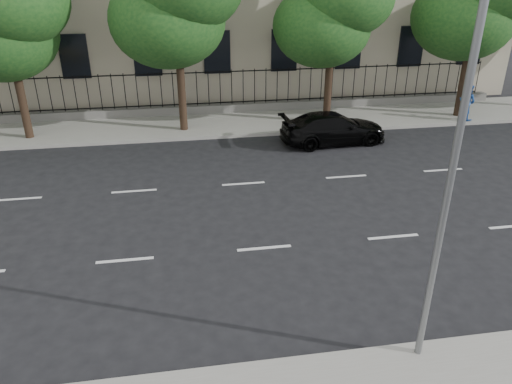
% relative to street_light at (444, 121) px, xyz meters
% --- Properties ---
extents(ground, '(120.00, 120.00, 0.00)m').
position_rel_street_light_xyz_m(ground, '(-2.50, 1.77, -5.15)').
color(ground, black).
rests_on(ground, ground).
extents(far_sidewalk, '(60.00, 4.00, 0.15)m').
position_rel_street_light_xyz_m(far_sidewalk, '(-2.50, 15.77, -5.07)').
color(far_sidewalk, gray).
rests_on(far_sidewalk, ground).
extents(lane_markings, '(49.60, 4.62, 0.01)m').
position_rel_street_light_xyz_m(lane_markings, '(-2.50, 6.52, -5.14)').
color(lane_markings, silver).
rests_on(lane_markings, ground).
extents(iron_fence, '(30.00, 0.50, 2.20)m').
position_rel_street_light_xyz_m(iron_fence, '(-2.50, 17.47, -4.50)').
color(iron_fence, slate).
rests_on(iron_fence, far_sidewalk).
extents(street_light, '(0.25, 3.32, 8.05)m').
position_rel_street_light_xyz_m(street_light, '(0.00, 0.00, 0.00)').
color(street_light, slate).
rests_on(street_light, near_sidewalk).
extents(tree_b, '(5.53, 5.12, 8.97)m').
position_rel_street_light_xyz_m(tree_b, '(-11.46, 15.13, 0.69)').
color(tree_b, '#382619').
rests_on(tree_b, far_sidewalk).
extents(black_sedan, '(4.88, 2.29, 1.38)m').
position_rel_street_light_xyz_m(black_sedan, '(2.07, 12.46, -4.46)').
color(black_sedan, black).
rests_on(black_sedan, ground).
extents(pedestrian_far, '(0.98, 1.07, 1.79)m').
position_rel_street_light_xyz_m(pedestrian_far, '(9.48, 14.27, -4.10)').
color(pedestrian_far, '#1E4A97').
rests_on(pedestrian_far, far_sidewalk).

